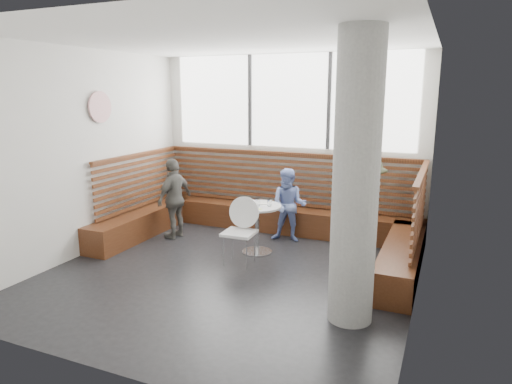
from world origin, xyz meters
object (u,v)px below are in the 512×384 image
at_px(concrete_column, 356,182).
at_px(child_back, 289,205).
at_px(child_left, 175,198).
at_px(cafe_table, 257,219).
at_px(cafe_chair, 241,225).
at_px(adult_man, 365,209).

distance_m(concrete_column, child_back, 3.00).
distance_m(concrete_column, child_left, 4.01).
distance_m(concrete_column, cafe_table, 2.64).
height_order(cafe_chair, child_left, child_left).
xyz_separation_m(cafe_chair, child_back, (0.31, 1.26, 0.05)).
xyz_separation_m(child_back, child_left, (-1.92, -0.59, 0.07)).
bearing_deg(cafe_table, child_left, 173.86).
height_order(cafe_table, cafe_chair, cafe_chair).
xyz_separation_m(concrete_column, child_back, (-1.57, 2.37, -0.96)).
bearing_deg(adult_man, cafe_table, 103.05).
relative_size(cafe_chair, adult_man, 0.62).
bearing_deg(adult_man, concrete_column, -173.25).
height_order(concrete_column, child_back, concrete_column).
relative_size(cafe_chair, child_back, 0.79).
height_order(cafe_table, child_left, child_left).
bearing_deg(child_left, cafe_chair, 74.13).
height_order(concrete_column, adult_man, concrete_column).
relative_size(adult_man, child_left, 1.15).
distance_m(cafe_chair, child_left, 1.74).
relative_size(cafe_table, child_left, 0.56).
bearing_deg(adult_man, child_back, 73.81).
height_order(cafe_table, adult_man, adult_man).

